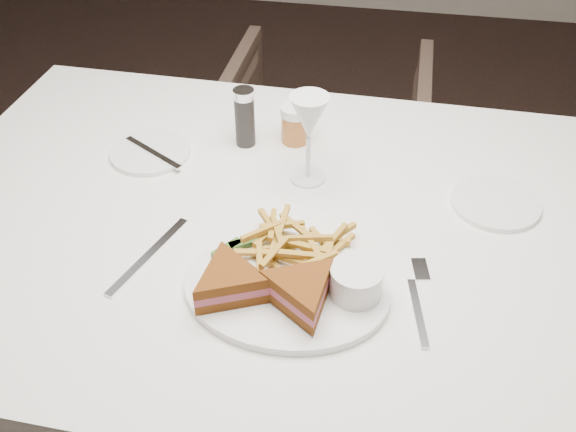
% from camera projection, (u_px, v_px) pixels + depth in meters
% --- Properties ---
extents(ground, '(5.00, 5.00, 0.00)m').
position_uv_depth(ground, '(199.00, 322.00, 1.93)').
color(ground, black).
rests_on(ground, ground).
extents(table, '(1.41, 0.95, 0.75)m').
position_uv_depth(table, '(292.00, 354.00, 1.37)').
color(table, white).
rests_on(table, ground).
extents(chair_far, '(0.63, 0.59, 0.65)m').
position_uv_depth(chair_far, '(324.00, 142.00, 2.09)').
color(chair_far, '#48362C').
rests_on(chair_far, ground).
extents(table_setting, '(0.83, 0.62, 0.18)m').
position_uv_depth(table_setting, '(292.00, 230.00, 1.05)').
color(table_setting, white).
rests_on(table_setting, table).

